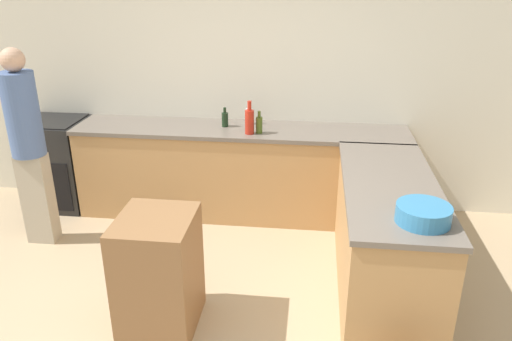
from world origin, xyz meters
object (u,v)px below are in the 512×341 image
mixing_bowl (423,214)px  person_by_range (27,141)px  vinegar_bottle_clear (248,116)px  hot_sauce_bottle (249,121)px  range_oven (59,163)px  island_table (159,273)px  wine_bottle_dark (225,119)px  olive_oil_bottle (259,124)px

mixing_bowl → person_by_range: bearing=162.5°
vinegar_bottle_clear → hot_sauce_bottle: size_ratio=0.68×
mixing_bowl → hot_sauce_bottle: hot_sauce_bottle is taller
range_oven → island_table: 2.42m
wine_bottle_dark → olive_oil_bottle: size_ratio=0.90×
mixing_bowl → wine_bottle_dark: (-1.56, 1.81, 0.02)m
person_by_range → range_oven: bearing=103.3°
vinegar_bottle_clear → olive_oil_bottle: same height
island_table → wine_bottle_dark: size_ratio=4.41×
olive_oil_bottle → hot_sauce_bottle: (-0.09, -0.03, 0.04)m
island_table → hot_sauce_bottle: size_ratio=2.69×
island_table → mixing_bowl: 1.81m
vinegar_bottle_clear → wine_bottle_dark: 0.25m
mixing_bowl → hot_sauce_bottle: bearing=128.8°
range_oven → olive_oil_bottle: olive_oil_bottle is taller
olive_oil_bottle → island_table: bearing=-107.1°
wine_bottle_dark → hot_sauce_bottle: bearing=-36.0°
mixing_bowl → person_by_range: size_ratio=0.19×
hot_sauce_bottle → person_by_range: size_ratio=0.18×
wine_bottle_dark → hot_sauce_bottle: hot_sauce_bottle is taller
hot_sauce_bottle → range_oven: bearing=175.6°
hot_sauce_bottle → mixing_bowl: bearing=-51.2°
range_oven → wine_bottle_dark: 1.86m
mixing_bowl → wine_bottle_dark: bearing=130.9°
mixing_bowl → vinegar_bottle_clear: (-1.35, 1.92, 0.03)m
range_oven → hot_sauce_bottle: hot_sauce_bottle is taller
range_oven → mixing_bowl: bearing=-27.8°
olive_oil_bottle → person_by_range: bearing=-161.8°
vinegar_bottle_clear → olive_oil_bottle: bearing=-63.3°
mixing_bowl → person_by_range: 3.32m
range_oven → mixing_bowl: 3.82m
range_oven → person_by_range: bearing=-76.7°
range_oven → olive_oil_bottle: size_ratio=4.38×
wine_bottle_dark → person_by_range: person_by_range is taller
range_oven → island_table: (1.63, -1.79, -0.04)m
island_table → person_by_range: 1.86m
mixing_bowl → olive_oil_bottle: 2.04m
range_oven → vinegar_bottle_clear: vinegar_bottle_clear is taller
range_oven → vinegar_bottle_clear: bearing=4.3°
island_table → range_oven: bearing=132.4°
vinegar_bottle_clear → wine_bottle_dark: bearing=-152.1°
vinegar_bottle_clear → person_by_range: person_by_range is taller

